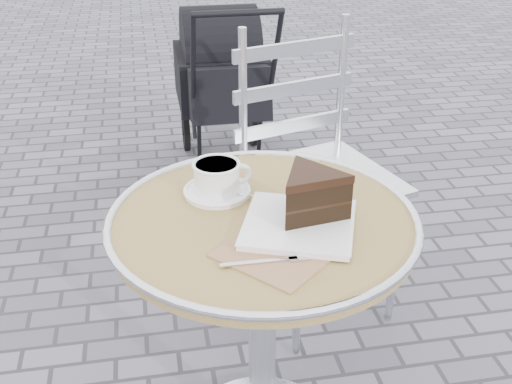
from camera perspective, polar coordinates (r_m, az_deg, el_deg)
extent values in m
cylinder|color=silver|center=(1.68, 0.55, -13.12)|extent=(0.07, 0.07, 0.67)
cylinder|color=tan|center=(1.47, 0.61, -2.84)|extent=(0.70, 0.70, 0.03)
torus|color=silver|center=(1.46, 0.61, -2.34)|extent=(0.72, 0.72, 0.02)
cylinder|color=white|center=(1.56, -3.47, -0.01)|extent=(0.16, 0.16, 0.01)
cylinder|color=white|center=(1.55, -3.52, 1.33)|extent=(0.12, 0.12, 0.07)
torus|color=white|center=(1.56, -1.37, 1.60)|extent=(0.06, 0.02, 0.06)
cylinder|color=#D7B38F|center=(1.53, -3.55, 2.39)|extent=(0.10, 0.10, 0.01)
cube|color=#9B6E55|center=(1.35, 1.98, -5.23)|extent=(0.30, 0.30, 0.00)
cube|color=white|center=(1.42, 3.83, -2.95)|extent=(0.30, 0.30, 0.01)
cylinder|color=silver|center=(2.03, 3.73, -8.82)|extent=(0.03, 0.03, 0.50)
cylinder|color=silver|center=(2.22, 12.26, -5.95)|extent=(0.03, 0.03, 0.50)
cylinder|color=silver|center=(2.31, -1.04, -3.77)|extent=(0.03, 0.03, 0.50)
cylinder|color=silver|center=(2.47, 6.88, -1.62)|extent=(0.03, 0.03, 0.50)
cube|color=silver|center=(2.12, 5.79, 1.09)|extent=(0.56, 0.56, 0.02)
cube|color=black|center=(3.21, -2.81, 9.10)|extent=(0.37, 0.59, 0.36)
cylinder|color=black|center=(2.62, -1.60, 15.63)|extent=(0.37, 0.03, 0.03)
cylinder|color=black|center=(3.08, -5.42, 1.18)|extent=(0.03, 0.16, 0.16)
cylinder|color=black|center=(3.13, 1.37, 1.74)|extent=(0.03, 0.16, 0.16)
cylinder|color=black|center=(3.54, -6.27, 5.67)|extent=(0.03, 0.25, 0.25)
cylinder|color=black|center=(3.58, -0.31, 6.11)|extent=(0.03, 0.25, 0.25)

